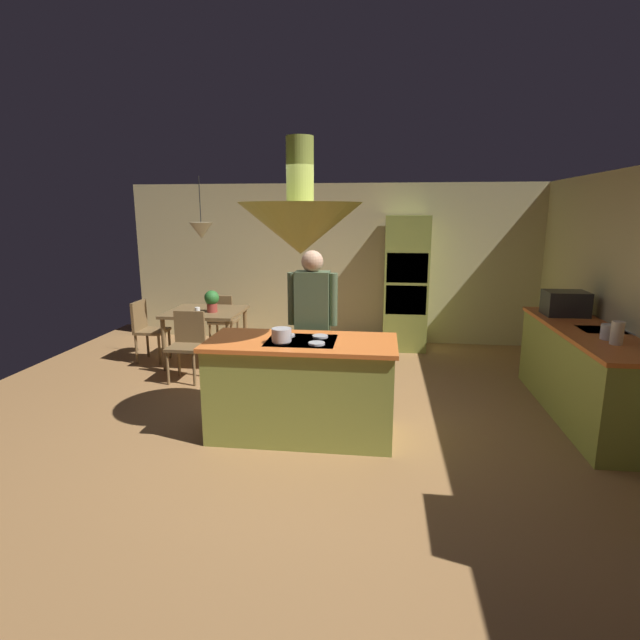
# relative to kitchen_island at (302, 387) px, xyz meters

# --- Properties ---
(ground) EXTENTS (8.16, 8.16, 0.00)m
(ground) POSITION_rel_kitchen_island_xyz_m (0.00, 0.20, -0.47)
(ground) COLOR #9E7042
(wall_back) EXTENTS (6.80, 0.10, 2.55)m
(wall_back) POSITION_rel_kitchen_island_xyz_m (0.00, 3.65, 0.80)
(wall_back) COLOR beige
(wall_back) RESTS_ON ground
(kitchen_island) EXTENTS (1.77, 0.82, 0.95)m
(kitchen_island) POSITION_rel_kitchen_island_xyz_m (0.00, 0.00, 0.00)
(kitchen_island) COLOR #939E42
(kitchen_island) RESTS_ON ground
(counter_run_right) EXTENTS (0.73, 2.39, 0.93)m
(counter_run_right) POSITION_rel_kitchen_island_xyz_m (2.84, 0.80, 0.01)
(counter_run_right) COLOR #939E42
(counter_run_right) RESTS_ON ground
(oven_tower) EXTENTS (0.66, 0.62, 2.06)m
(oven_tower) POSITION_rel_kitchen_island_xyz_m (1.10, 3.24, 0.56)
(oven_tower) COLOR #939E42
(oven_tower) RESTS_ON ground
(dining_table) EXTENTS (1.01, 0.95, 0.76)m
(dining_table) POSITION_rel_kitchen_island_xyz_m (-1.70, 2.10, 0.19)
(dining_table) COLOR brown
(dining_table) RESTS_ON ground
(person_at_island) EXTENTS (0.53, 0.23, 1.72)m
(person_at_island) POSITION_rel_kitchen_island_xyz_m (0.01, 0.68, 0.52)
(person_at_island) COLOR tan
(person_at_island) RESTS_ON ground
(range_hood) EXTENTS (1.10, 1.10, 1.00)m
(range_hood) POSITION_rel_kitchen_island_xyz_m (0.00, 0.00, 1.52)
(range_hood) COLOR #939E42
(pendant_light_over_table) EXTENTS (0.32, 0.32, 0.82)m
(pendant_light_over_table) POSITION_rel_kitchen_island_xyz_m (-1.70, 2.10, 1.39)
(pendant_light_over_table) COLOR beige
(chair_facing_island) EXTENTS (0.40, 0.40, 0.87)m
(chair_facing_island) POSITION_rel_kitchen_island_xyz_m (-1.70, 1.41, 0.03)
(chair_facing_island) COLOR brown
(chair_facing_island) RESTS_ON ground
(chair_by_back_wall) EXTENTS (0.40, 0.40, 0.87)m
(chair_by_back_wall) POSITION_rel_kitchen_island_xyz_m (-1.70, 2.79, 0.03)
(chair_by_back_wall) COLOR brown
(chair_by_back_wall) RESTS_ON ground
(chair_at_corner) EXTENTS (0.40, 0.40, 0.87)m
(chair_at_corner) POSITION_rel_kitchen_island_xyz_m (-2.59, 2.10, 0.03)
(chair_at_corner) COLOR brown
(chair_at_corner) RESTS_ON ground
(potted_plant_on_table) EXTENTS (0.20, 0.20, 0.30)m
(potted_plant_on_table) POSITION_rel_kitchen_island_xyz_m (-1.57, 2.01, 0.46)
(potted_plant_on_table) COLOR #99382D
(potted_plant_on_table) RESTS_ON dining_table
(cup_on_table) EXTENTS (0.07, 0.07, 0.09)m
(cup_on_table) POSITION_rel_kitchen_island_xyz_m (-1.72, 1.86, 0.33)
(cup_on_table) COLOR white
(cup_on_table) RESTS_ON dining_table
(canister_flour) EXTENTS (0.11, 0.11, 0.21)m
(canister_flour) POSITION_rel_kitchen_island_xyz_m (2.84, 0.21, 0.57)
(canister_flour) COLOR silver
(canister_flour) RESTS_ON counter_run_right
(canister_sugar) EXTENTS (0.12, 0.12, 0.14)m
(canister_sugar) POSITION_rel_kitchen_island_xyz_m (2.84, 0.39, 0.53)
(canister_sugar) COLOR silver
(canister_sugar) RESTS_ON counter_run_right
(microwave_on_counter) EXTENTS (0.46, 0.36, 0.28)m
(microwave_on_counter) POSITION_rel_kitchen_island_xyz_m (2.84, 1.51, 0.60)
(microwave_on_counter) COLOR #232326
(microwave_on_counter) RESTS_ON counter_run_right
(cooking_pot_on_cooktop) EXTENTS (0.18, 0.18, 0.12)m
(cooking_pot_on_cooktop) POSITION_rel_kitchen_island_xyz_m (-0.16, -0.13, 0.54)
(cooking_pot_on_cooktop) COLOR #B2B2B7
(cooking_pot_on_cooktop) RESTS_ON kitchen_island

